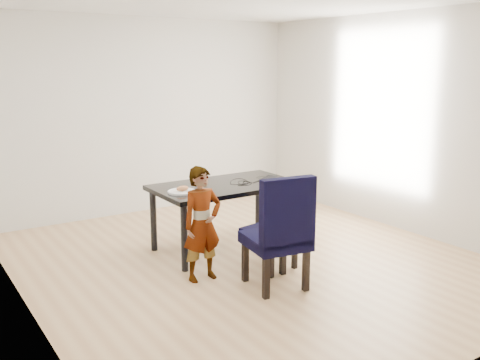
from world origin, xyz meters
TOP-DOWN VIEW (x-y plane):
  - floor at (0.00, 0.00)m, footprint 4.50×5.00m
  - wall_back at (0.00, 2.50)m, footprint 4.50×0.01m
  - wall_front at (0.00, -2.50)m, footprint 4.50×0.01m
  - wall_left at (-2.25, 0.00)m, footprint 0.01×5.00m
  - wall_right at (2.25, 0.00)m, footprint 0.01×5.00m
  - dining_table at (0.00, 0.50)m, footprint 1.60×0.90m
  - chair_left at (-0.18, -0.67)m, footprint 0.60×0.62m
  - chair_right at (0.05, -0.28)m, footprint 0.52×0.53m
  - child at (-0.67, -0.15)m, footprint 0.42×0.28m
  - plate at (-0.59, 0.40)m, footprint 0.35×0.35m
  - sandwich at (-0.59, 0.40)m, footprint 0.15×0.09m
  - laptop at (0.51, 0.44)m, footprint 0.38×0.35m
  - cable_tangle at (0.19, 0.38)m, footprint 0.19×0.19m

SIDE VIEW (x-z plane):
  - floor at x=0.00m, z-range -0.01..0.00m
  - dining_table at x=0.00m, z-range 0.00..0.75m
  - chair_right at x=0.05m, z-range 0.00..0.93m
  - chair_left at x=-0.18m, z-range 0.00..1.09m
  - child at x=-0.67m, z-range 0.00..1.12m
  - cable_tangle at x=0.19m, z-range 0.75..0.76m
  - plate at x=-0.59m, z-range 0.75..0.77m
  - laptop at x=0.51m, z-range 0.75..0.78m
  - sandwich at x=-0.59m, z-range 0.77..0.82m
  - wall_back at x=0.00m, z-range 0.00..2.70m
  - wall_front at x=0.00m, z-range 0.00..2.70m
  - wall_left at x=-2.25m, z-range 0.00..2.70m
  - wall_right at x=2.25m, z-range 0.00..2.70m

